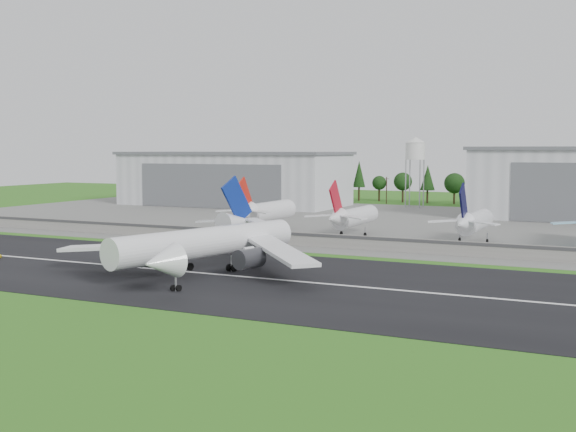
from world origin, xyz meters
The scene contains 13 objects.
ground centered at (0.00, 0.00, 0.00)m, with size 600.00×600.00×0.00m, color #276B19.
runway centered at (0.00, 10.00, 0.05)m, with size 320.00×60.00×0.10m, color black.
runway_centerline centered at (0.00, 10.00, 0.11)m, with size 220.00×1.00×0.02m, color white.
apron centered at (0.00, 120.00, 0.05)m, with size 320.00×150.00×0.10m, color slate.
blast_fence centered at (0.00, 54.99, 1.81)m, with size 240.00×0.61×3.50m.
hangar_west centered at (-80.00, 164.92, 11.63)m, with size 97.00×44.00×23.20m.
water_tower centered at (-5.00, 185.00, 24.55)m, with size 8.40×8.40×29.40m.
utility_poles centered at (0.00, 200.00, 0.00)m, with size 230.00×3.00×12.00m, color black, non-canonical shape.
treeline centered at (0.00, 215.00, 0.00)m, with size 320.00×16.00×22.00m, color black, non-canonical shape.
main_airliner centered at (2.63, 9.58, 4.89)m, with size 55.07×58.28×18.17m.
parked_jet_red_a centered at (-19.20, 76.57, 6.24)m, with size 7.36×31.29×16.76m.
parked_jet_red_b centered at (7.77, 76.50, 5.86)m, with size 7.36×31.29×16.34m.
parked_jet_navy centered at (40.66, 76.50, 5.85)m, with size 7.36×31.29×16.33m.
Camera 1 is at (77.22, -108.43, 24.23)m, focal length 45.00 mm.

